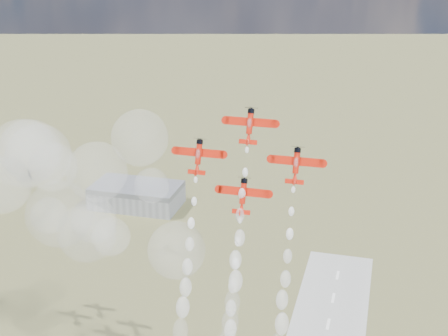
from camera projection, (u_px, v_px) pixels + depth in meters
The scene contains 7 objects.
hangar at pixel (137, 195), 359.49m from camera, with size 50.00×28.00×13.00m.
plane_lead at pixel (250, 125), 161.19m from camera, with size 13.33×6.14×9.06m.
plane_left at pixel (198, 156), 164.20m from camera, with size 13.33×6.14×9.06m.
plane_right at pixel (296, 165), 157.86m from camera, with size 13.33×6.14×9.06m.
plane_slot at pixel (243, 195), 160.86m from camera, with size 13.33×6.14×9.06m.
smoke_trail_lead at pixel (231, 321), 160.32m from camera, with size 6.05×24.24×54.77m.
drifted_smoke_cloud at pixel (69, 186), 188.80m from camera, with size 69.10×40.06×50.59m.
Camera 1 is at (15.03, -126.89, 146.52)m, focal length 50.00 mm.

